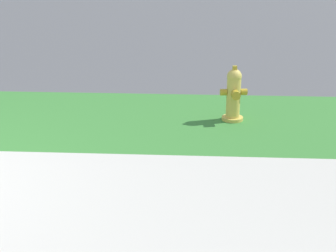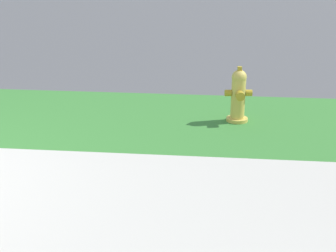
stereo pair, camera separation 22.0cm
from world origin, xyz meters
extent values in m
cylinder|color=gold|center=(3.73, 2.56, 0.03)|extent=(0.30, 0.30, 0.05)
cylinder|color=gold|center=(3.73, 2.56, 0.34)|extent=(0.19, 0.19, 0.58)
sphere|color=gold|center=(3.73, 2.56, 0.63)|extent=(0.20, 0.20, 0.20)
cube|color=#B29323|center=(3.73, 2.56, 0.75)|extent=(0.06, 0.06, 0.06)
cylinder|color=#B29323|center=(3.87, 2.57, 0.41)|extent=(0.10, 0.10, 0.09)
cylinder|color=#B29323|center=(3.59, 2.54, 0.41)|extent=(0.10, 0.10, 0.09)
cylinder|color=#B29323|center=(3.75, 2.41, 0.41)|extent=(0.13, 0.11, 0.12)
camera|label=1|loc=(3.19, -3.70, 2.17)|focal=50.00mm
camera|label=2|loc=(3.41, -3.68, 2.17)|focal=50.00mm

